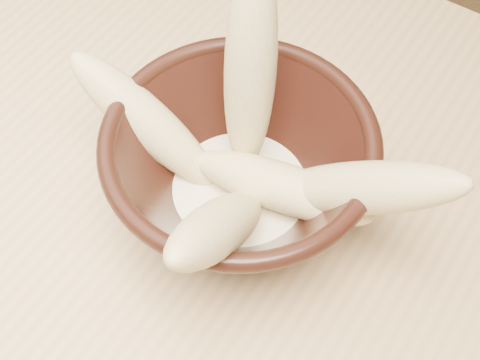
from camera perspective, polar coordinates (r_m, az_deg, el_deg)
name	(u,v)px	position (r m, az deg, el deg)	size (l,w,h in m)	color
table	(3,209)	(0.66, -19.57, -2.37)	(1.20, 0.80, 0.75)	#D9B577
bowl	(240,173)	(0.48, 0.00, 0.59)	(0.19, 0.19, 0.10)	black
milk_puddle	(240,192)	(0.50, 0.00, -1.05)	(0.11, 0.11, 0.01)	#F6EDC6
banana_upright	(250,72)	(0.45, 0.87, 9.23)	(0.04, 0.04, 0.18)	tan
banana_left	(146,121)	(0.49, -8.07, 5.01)	(0.04, 0.04, 0.14)	tan
banana_right	(357,188)	(0.44, 9.94, -0.69)	(0.04, 0.04, 0.16)	tan
banana_across	(281,187)	(0.47, 3.55, -0.62)	(0.04, 0.04, 0.14)	tan
banana_front	(219,228)	(0.42, -1.80, -4.07)	(0.04, 0.04, 0.16)	tan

